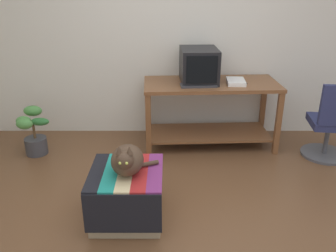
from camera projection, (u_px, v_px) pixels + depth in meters
name	position (u px, v px, depth m)	size (l,w,h in m)	color
ground_plane	(177.00, 227.00, 2.97)	(14.00, 14.00, 0.00)	brown
back_wall	(173.00, 31.00, 4.36)	(8.00, 0.10, 2.60)	silver
desk	(209.00, 103.00, 4.24)	(1.57, 0.75, 0.78)	brown
tv_monitor	(198.00, 66.00, 4.11)	(0.44, 0.52, 0.38)	black
keyboard	(197.00, 85.00, 4.00)	(0.40, 0.15, 0.02)	#333338
book	(235.00, 82.00, 4.11)	(0.20, 0.29, 0.04)	white
ottoman_with_blanket	(126.00, 194.00, 3.02)	(0.60, 0.64, 0.44)	tan
cat	(126.00, 160.00, 2.85)	(0.38, 0.38, 0.30)	#473323
potted_plant	(33.00, 134.00, 4.12)	(0.38, 0.42, 0.54)	#3D3D42
office_chair	(330.00, 126.00, 3.97)	(0.52, 0.52, 0.89)	#4C4C51
pen	(244.00, 82.00, 4.16)	(0.01, 0.01, 0.14)	black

